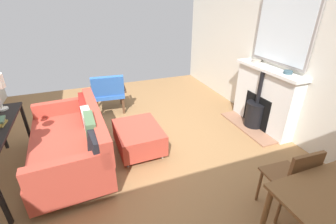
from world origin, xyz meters
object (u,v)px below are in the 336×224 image
at_px(mantel_bowl_near, 256,61).
at_px(ottoman, 139,137).
at_px(sofa, 74,142).
at_px(armchair_accent, 108,91).
at_px(fireplace, 262,101).
at_px(dining_chair_near_fireplace, 293,177).
at_px(mantel_bowl_far, 288,72).

bearing_deg(mantel_bowl_near, ottoman, 8.22).
height_order(mantel_bowl_near, sofa, mantel_bowl_near).
bearing_deg(sofa, armchair_accent, -114.29).
bearing_deg(sofa, fireplace, 179.39).
bearing_deg(ottoman, armchair_accent, -81.43).
bearing_deg(dining_chair_near_fireplace, fireplace, -122.54).
distance_m(mantel_bowl_far, ottoman, 2.47).
bearing_deg(dining_chair_near_fireplace, armchair_accent, -66.19).
xyz_separation_m(ottoman, dining_chair_near_fireplace, (-1.18, 1.69, 0.27)).
distance_m(fireplace, ottoman, 2.26).
bearing_deg(fireplace, mantel_bowl_near, -95.24).
xyz_separation_m(mantel_bowl_far, ottoman, (2.27, -0.38, -0.87)).
distance_m(mantel_bowl_near, armchair_accent, 2.84).
relative_size(ottoman, dining_chair_near_fireplace, 0.97).
xyz_separation_m(fireplace, dining_chair_near_fireplace, (1.06, 1.66, 0.02)).
bearing_deg(mantel_bowl_far, armchair_accent, -36.93).
relative_size(armchair_accent, dining_chair_near_fireplace, 0.95).
distance_m(fireplace, sofa, 3.14).
relative_size(fireplace, mantel_bowl_near, 8.43).
height_order(mantel_bowl_far, dining_chair_near_fireplace, mantel_bowl_far).
xyz_separation_m(mantel_bowl_near, sofa, (3.17, 0.33, -0.76)).
height_order(mantel_bowl_far, armchair_accent, mantel_bowl_far).
bearing_deg(dining_chair_near_fireplace, mantel_bowl_near, -118.40).
height_order(sofa, dining_chair_near_fireplace, dining_chair_near_fireplace).
relative_size(mantel_bowl_near, armchair_accent, 0.20).
xyz_separation_m(fireplace, mantel_bowl_far, (-0.03, 0.35, 0.62)).
relative_size(fireplace, ottoman, 1.64).
bearing_deg(armchair_accent, sofa, 65.71).
distance_m(mantel_bowl_far, sofa, 3.28).
bearing_deg(mantel_bowl_far, mantel_bowl_near, -90.00).
bearing_deg(fireplace, dining_chair_near_fireplace, 57.46).
relative_size(mantel_bowl_far, sofa, 0.07).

